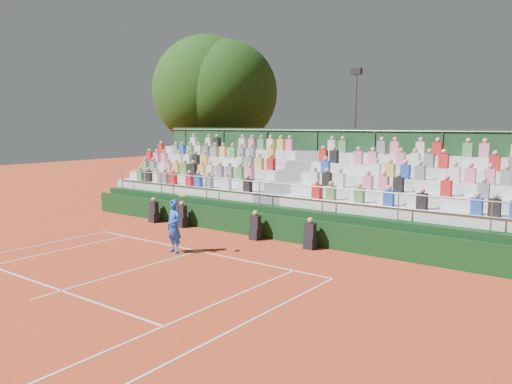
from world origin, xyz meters
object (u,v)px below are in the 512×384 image
Objects in this scene: tennis_player at (174,226)px; tree_west at (207,91)px; floodlight_mast at (355,127)px; tree_east at (225,93)px.

tree_west is at bearing 128.06° from tennis_player.
tennis_player is at bearing -51.94° from tree_west.
tennis_player is 13.63m from floodlight_mast.
tree_west is at bearing -163.81° from tree_east.
tree_east is 9.69m from floodlight_mast.
tennis_player is 0.22× the size of tree_east.
tennis_player is 0.21× the size of tree_west.
tennis_player is at bearing -92.63° from floodlight_mast.
tree_west reaches higher than tennis_player.
tree_east is (-8.84, 13.23, 5.65)m from tennis_player.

